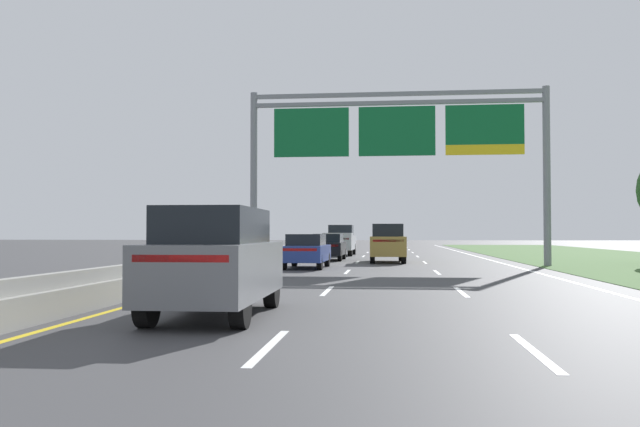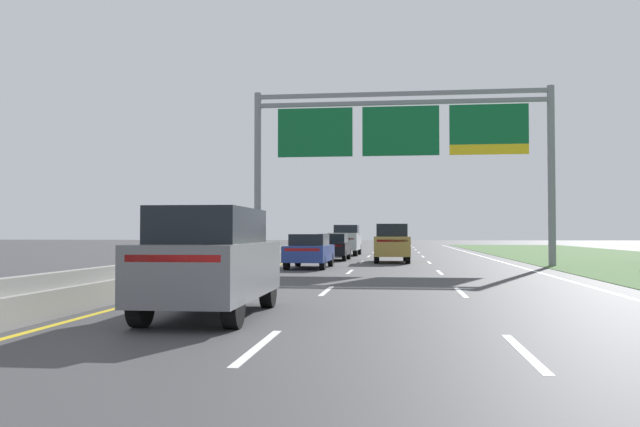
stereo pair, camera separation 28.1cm
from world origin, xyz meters
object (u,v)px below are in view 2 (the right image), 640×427
car_gold_centre_lane_suv (392,242)px  car_black_left_lane_sedan (333,246)px  car_grey_left_lane_suv (211,260)px  overhead_sign_gantry (401,139)px  pickup_truck_silver (346,240)px  car_blue_left_lane_sedan (310,250)px

car_gold_centre_lane_suv → car_black_left_lane_sedan: (-3.49, 2.49, -0.28)m
car_grey_left_lane_suv → overhead_sign_gantry: bearing=-11.2°
car_gold_centre_lane_suv → car_grey_left_lane_suv: bearing=170.8°
overhead_sign_gantry → pickup_truck_silver: size_ratio=2.78×
pickup_truck_silver → car_gold_centre_lane_suv: 11.46m
overhead_sign_gantry → car_grey_left_lane_suv: overhead_sign_gantry is taller
car_blue_left_lane_sedan → overhead_sign_gantry: bearing=-52.9°
pickup_truck_silver → car_gold_centre_lane_suv: size_ratio=1.14×
overhead_sign_gantry → car_blue_left_lane_sedan: (-4.21, -3.08, -5.52)m
car_blue_left_lane_sedan → car_gold_centre_lane_suv: 7.34m
car_grey_left_lane_suv → car_black_left_lane_sedan: bearing=-0.3°
car_blue_left_lane_sedan → car_gold_centre_lane_suv: bearing=-29.5°
car_grey_left_lane_suv → car_black_left_lane_sedan: 26.25m
car_gold_centre_lane_suv → car_grey_left_lane_suv: (-3.29, -23.76, 0.00)m
pickup_truck_silver → car_blue_left_lane_sedan: pickup_truck_silver is taller
car_black_left_lane_sedan → pickup_truck_silver: bearing=0.1°
pickup_truck_silver → car_black_left_lane_sedan: bearing=-179.8°
overhead_sign_gantry → car_blue_left_lane_sedan: size_ratio=3.40×
pickup_truck_silver → car_grey_left_lane_suv: 34.70m
overhead_sign_gantry → pickup_truck_silver: 15.63m
overhead_sign_gantry → car_blue_left_lane_sedan: bearing=-143.8°
overhead_sign_gantry → car_gold_centre_lane_suv: (-0.50, 3.24, -5.24)m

